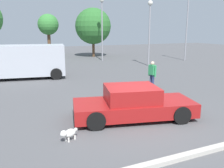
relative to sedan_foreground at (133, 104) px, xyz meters
The scene contains 11 objects.
ground_plane 0.60m from the sedan_foreground, 62.24° to the right, with size 80.00×80.00×0.00m, color #515154.
sedan_foreground is the anchor object (origin of this frame).
dog 2.80m from the sedan_foreground, 161.90° to the right, with size 0.58×0.41×0.39m.
van_white 10.13m from the sedan_foreground, 107.23° to the left, with size 5.47×2.97×2.23m.
pedestrian 5.04m from the sedan_foreground, 48.99° to the left, with size 0.31×0.56×1.52m.
parking_curb 3.11m from the sedan_foreground, 88.31° to the right, with size 7.02×0.20×0.12m, color #B7B2A8.
light_post_near 19.10m from the sedan_foreground, 43.94° to the left, with size 0.44×0.44×7.30m.
light_post_mid 14.09m from the sedan_foreground, 55.35° to the left, with size 0.44×0.44×5.72m.
light_post_far 17.74m from the sedan_foreground, 72.15° to the left, with size 0.44×0.44×6.40m.
tree_back_center 21.38m from the sedan_foreground, 74.38° to the left, with size 4.26×4.26×5.77m.
tree_back_right 24.84m from the sedan_foreground, 87.34° to the left, with size 2.62×2.62×5.19m.
Camera 1 is at (-4.24, -7.28, 3.25)m, focal length 38.53 mm.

